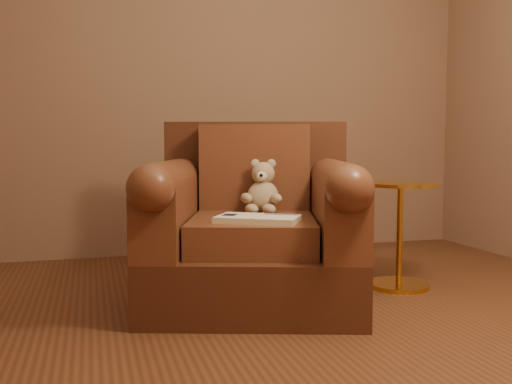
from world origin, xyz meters
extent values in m
plane|color=brown|center=(0.00, 0.00, 0.00)|extent=(4.00, 4.00, 0.00)
cube|color=#886853|center=(0.00, 2.00, 1.35)|extent=(4.00, 0.02, 2.70)
cube|color=#492618|center=(-0.16, 0.53, 0.15)|extent=(1.34, 1.30, 0.30)
cube|color=#492618|center=(-0.03, 0.97, 0.64)|extent=(1.06, 0.43, 0.67)
cube|color=brown|center=(-0.18, 0.48, 0.38)|extent=(0.82, 0.91, 0.16)
cube|color=brown|center=(-0.07, 0.83, 0.71)|extent=(0.65, 0.35, 0.49)
cube|color=brown|center=(-0.59, 0.61, 0.47)|extent=(0.48, 0.94, 0.35)
cube|color=brown|center=(0.23, 0.35, 0.47)|extent=(0.48, 0.94, 0.35)
cylinder|color=brown|center=(-0.59, 0.61, 0.65)|extent=(0.48, 0.94, 0.22)
cylinder|color=brown|center=(0.23, 0.35, 0.65)|extent=(0.48, 0.94, 0.22)
ellipsoid|color=tan|center=(-0.07, 0.66, 0.55)|extent=(0.17, 0.16, 0.18)
sphere|color=tan|center=(-0.07, 0.67, 0.68)|extent=(0.13, 0.13, 0.13)
ellipsoid|color=tan|center=(-0.10, 0.69, 0.73)|extent=(0.05, 0.03, 0.05)
ellipsoid|color=tan|center=(-0.02, 0.66, 0.73)|extent=(0.05, 0.03, 0.05)
ellipsoid|color=beige|center=(-0.09, 0.61, 0.67)|extent=(0.06, 0.04, 0.05)
sphere|color=black|center=(-0.10, 0.59, 0.67)|extent=(0.02, 0.02, 0.02)
ellipsoid|color=tan|center=(-0.17, 0.63, 0.55)|extent=(0.06, 0.11, 0.06)
ellipsoid|color=tan|center=(-0.03, 0.56, 0.55)|extent=(0.06, 0.11, 0.06)
ellipsoid|color=tan|center=(-0.16, 0.58, 0.49)|extent=(0.07, 0.11, 0.06)
ellipsoid|color=tan|center=(-0.07, 0.54, 0.49)|extent=(0.07, 0.11, 0.06)
cube|color=beige|center=(-0.21, 0.29, 0.48)|extent=(0.45, 0.40, 0.03)
cube|color=white|center=(-0.29, 0.34, 0.49)|extent=(0.28, 0.30, 0.00)
cube|color=white|center=(-0.13, 0.24, 0.49)|extent=(0.28, 0.30, 0.00)
cube|color=beige|center=(-0.21, 0.29, 0.49)|extent=(0.13, 0.20, 0.00)
cube|color=#0F1638|center=(-0.33, 0.36, 0.49)|extent=(0.10, 0.10, 0.00)
cube|color=slate|center=(-0.08, 0.31, 0.49)|extent=(0.18, 0.13, 0.00)
cylinder|color=gold|center=(0.74, 0.60, 0.01)|extent=(0.35, 0.35, 0.03)
cylinder|color=gold|center=(0.74, 0.60, 0.31)|extent=(0.04, 0.04, 0.57)
cylinder|color=gold|center=(0.74, 0.60, 0.61)|extent=(0.44, 0.44, 0.02)
cylinder|color=gold|center=(0.74, 0.60, 0.59)|extent=(0.04, 0.04, 0.02)
camera|label=1|loc=(-0.98, -2.33, 0.84)|focal=40.00mm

